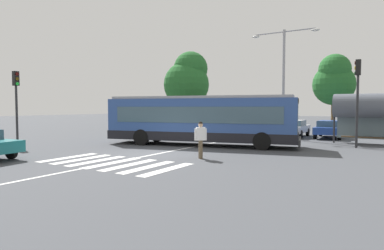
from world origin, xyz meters
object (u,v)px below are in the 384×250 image
background_tree_left (188,80)px  background_tree_right (334,80)px  parked_car_black (234,125)px  bus_stop_shelter (374,107)px  parked_car_silver (294,127)px  city_transit_bus (200,120)px  parked_car_blue (330,128)px  traffic_light_far_corner (358,89)px  parked_car_charcoal (182,124)px  pedestrian_crossing_street (201,138)px  parked_car_white (261,126)px  parked_car_red (208,124)px  traffic_light_near_corner (16,96)px  twin_arm_street_lamp (284,71)px

background_tree_left → background_tree_right: (15.51, 0.17, -0.71)m
parked_car_black → bus_stop_shelter: size_ratio=0.98×
parked_car_black → parked_car_silver: same height
city_transit_bus → bus_stop_shelter: (9.18, 6.00, 0.83)m
parked_car_blue → traffic_light_far_corner: size_ratio=0.89×
parked_car_charcoal → city_transit_bus: bearing=-51.0°
parked_car_silver → bus_stop_shelter: 6.75m
city_transit_bus → pedestrian_crossing_street: 5.41m
background_tree_right → background_tree_left: bearing=-179.4°
parked_car_black → parked_car_white: bearing=-12.0°
traffic_light_far_corner → background_tree_left: size_ratio=0.59×
parked_car_silver → background_tree_right: bearing=67.7°
parked_car_red → parked_car_silver: same height
parked_car_black → parked_car_blue: bearing=0.1°
parked_car_charcoal → traffic_light_near_corner: bearing=-99.3°
traffic_light_far_corner → bus_stop_shelter: (0.75, 2.31, -1.00)m
twin_arm_street_lamp → city_transit_bus: bearing=-114.9°
parked_car_charcoal → background_tree_right: 14.58m
pedestrian_crossing_street → background_tree_left: bearing=123.8°
traffic_light_near_corner → traffic_light_far_corner: (18.31, 9.59, 0.31)m
pedestrian_crossing_street → twin_arm_street_lamp: 12.23m
bus_stop_shelter → twin_arm_street_lamp: bearing=171.8°
parked_car_red → background_tree_left: (-5.31, 4.84, 4.74)m
city_transit_bus → parked_car_charcoal: 11.82m
pedestrian_crossing_street → bus_stop_shelter: (6.48, 10.64, 1.45)m
parked_car_black → twin_arm_street_lamp: (5.19, -2.62, 4.33)m
parked_car_white → background_tree_left: background_tree_left is taller
traffic_light_far_corner → parked_car_charcoal: bearing=161.0°
parked_car_silver → bus_stop_shelter: (5.77, -3.09, 1.65)m
parked_car_white → parked_car_black: bearing=168.0°
pedestrian_crossing_street → parked_car_white: bearing=98.0°
parked_car_white → parked_car_blue: size_ratio=1.01×
city_transit_bus → background_tree_right: (5.58, 14.40, 3.21)m
traffic_light_near_corner → background_tree_right: 25.58m
parked_car_silver → city_transit_bus: bearing=-110.5°
parked_car_red → bus_stop_shelter: bus_stop_shelter is taller
traffic_light_far_corner → parked_car_blue: bearing=112.3°
parked_car_black → traffic_light_near_corner: (-7.87, -15.38, 2.34)m
parked_car_white → background_tree_left: size_ratio=0.53×
parked_car_black → traffic_light_near_corner: bearing=-117.1°
parked_car_charcoal → parked_car_black: bearing=3.3°
parked_car_white → traffic_light_near_corner: size_ratio=1.00×
parked_car_black → parked_car_blue: size_ratio=1.01×
background_tree_left → background_tree_right: bearing=0.6°
parked_car_silver → twin_arm_street_lamp: size_ratio=0.56×
pedestrian_crossing_street → traffic_light_far_corner: traffic_light_far_corner is taller
parked_car_silver → parked_car_blue: bearing=8.6°
city_transit_bus → parked_car_silver: size_ratio=2.66×
traffic_light_far_corner → background_tree_left: bearing=150.1°
pedestrian_crossing_street → parked_car_charcoal: 17.12m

